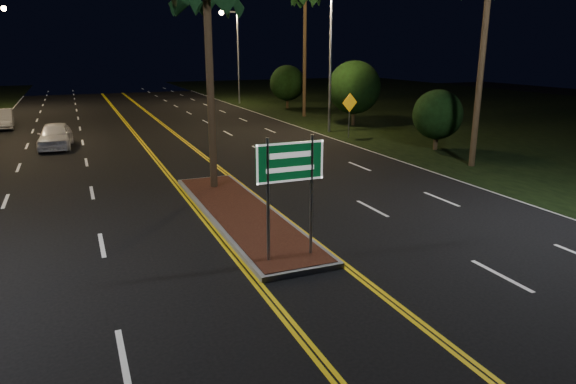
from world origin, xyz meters
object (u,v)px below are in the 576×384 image
shrub_near (438,115)px  shrub_mid (354,87)px  highway_sign (290,173)px  car_near (55,133)px  warning_sign (350,108)px  car_far (1,117)px  streetlight_right_mid (325,45)px  streetlight_right_far (234,46)px  median_island (241,213)px  shrub_far (287,83)px

shrub_near → shrub_mid: bearing=87.1°
highway_sign → car_near: (-5.90, 19.92, -1.58)m
shrub_near → car_near: bearing=155.8°
shrub_mid → warning_sign: shrub_mid is taller
shrub_near → car_far: size_ratio=0.71×
streetlight_right_mid → highway_sign: bearing=-118.9°
car_near → car_far: (-3.60, 9.44, -0.05)m
streetlight_right_far → warning_sign: size_ratio=3.24×
streetlight_right_mid → streetlight_right_far: same height
highway_sign → car_far: highway_sign is taller
streetlight_right_mid → car_far: 23.05m
median_island → warning_sign: 16.63m
streetlight_right_mid → shrub_far: size_ratio=2.27×
median_island → highway_sign: bearing=-90.0°
streetlight_right_far → car_near: size_ratio=1.82×
shrub_mid → car_far: bearing=160.9°
shrub_mid → warning_sign: (-2.98, -4.67, -0.89)m
shrub_near → shrub_mid: size_ratio=0.71×
median_island → highway_sign: 4.80m
streetlight_right_far → car_near: 25.85m
highway_sign → streetlight_right_mid: size_ratio=0.36×
shrub_near → shrub_mid: 10.04m
highway_sign → streetlight_right_mid: streetlight_right_mid is taller
car_near → car_far: bearing=114.7°
streetlight_right_far → shrub_near: streetlight_right_far is taller
shrub_near → shrub_mid: (0.50, 10.00, 0.78)m
streetlight_right_far → car_far: 22.92m
streetlight_right_mid → median_island: bearing=-125.3°
highway_sign → warning_sign: highway_sign is taller
highway_sign → shrub_near: size_ratio=0.97×
car_near → median_island: bearing=-65.5°
shrub_far → car_far: (-23.30, -3.85, -1.56)m
median_island → car_near: (-5.90, 15.71, 0.74)m
shrub_far → warning_sign: bearing=-99.5°
streetlight_right_mid → car_near: bearing=177.5°
streetlight_right_mid → car_far: size_ratio=1.92×
highway_sign → shrub_far: shrub_far is taller
shrub_near → streetlight_right_mid: bearing=109.8°
highway_sign → shrub_mid: shrub_mid is taller
shrub_near → shrub_far: (0.30, 22.00, 0.39)m
shrub_far → warning_sign: 16.91m
warning_sign → highway_sign: bearing=-135.5°
shrub_near → car_far: shrub_near is taller
shrub_mid → highway_sign: bearing=-123.4°
warning_sign → car_near: bearing=156.9°
streetlight_right_mid → shrub_mid: (3.39, 2.00, -2.93)m
streetlight_right_far → shrub_near: bearing=-84.1°
shrub_far → streetlight_right_far: bearing=118.0°
streetlight_right_mid → shrub_near: streetlight_right_mid is taller
streetlight_right_far → streetlight_right_mid: bearing=-90.0°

